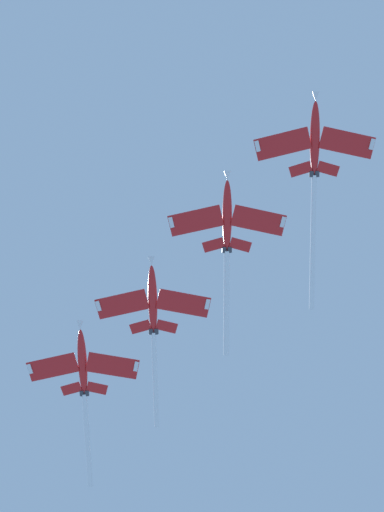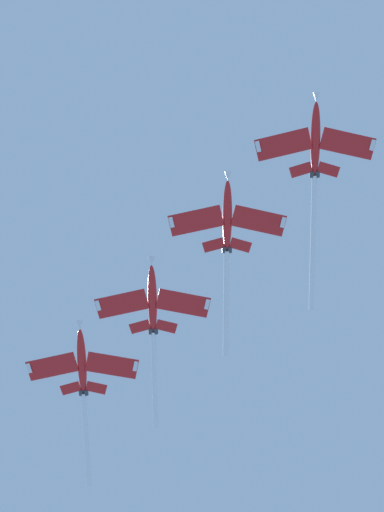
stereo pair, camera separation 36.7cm
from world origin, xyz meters
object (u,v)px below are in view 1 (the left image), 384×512
jet_fourth (84,384)px  jet_second (227,244)px  jet_third (153,320)px  jet_lead (314,169)px

jet_fourth → jet_second: bearing=45.7°
jet_second → jet_fourth: (-24.10, -24.68, -8.90)m
jet_second → jet_third: jet_second is taller
jet_second → jet_fourth: size_ratio=1.02×
jet_second → jet_third: bearing=-135.5°
jet_lead → jet_fourth: (-36.16, -38.79, -13.29)m
jet_lead → jet_fourth: 54.67m
jet_lead → jet_second: (-12.06, -14.11, -4.39)m
jet_second → jet_fourth: bearing=-134.3°
jet_second → jet_third: (-12.62, -12.41, -5.05)m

